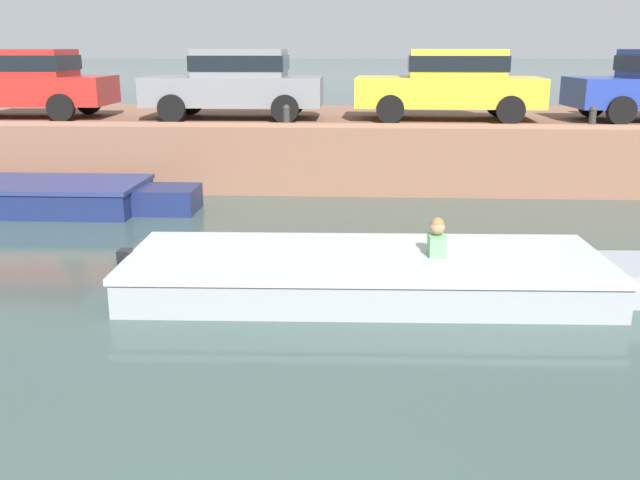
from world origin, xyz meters
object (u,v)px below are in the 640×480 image
at_px(boat_moored_west_navy, 12,196).
at_px(car_centre_yellow, 451,81).
at_px(mooring_bollard_mid, 286,115).
at_px(car_leftmost_red, 19,80).
at_px(mooring_bollard_east, 593,116).
at_px(motorboat_passing, 388,274).
at_px(car_left_inner_grey, 237,81).

height_order(boat_moored_west_navy, car_centre_yellow, car_centre_yellow).
relative_size(car_centre_yellow, mooring_bollard_mid, 9.32).
bearing_deg(car_centre_yellow, mooring_bollard_mid, -155.66).
height_order(car_leftmost_red, car_centre_yellow, same).
relative_size(car_centre_yellow, mooring_bollard_east, 9.32).
height_order(boat_moored_west_navy, mooring_bollard_east, mooring_bollard_east).
relative_size(motorboat_passing, car_centre_yellow, 1.74).
relative_size(mooring_bollard_mid, mooring_bollard_east, 1.00).
bearing_deg(mooring_bollard_east, mooring_bollard_mid, 180.00).
bearing_deg(car_centre_yellow, mooring_bollard_east, -30.91).
relative_size(motorboat_passing, car_left_inner_grey, 1.81).
bearing_deg(car_leftmost_red, mooring_bollard_mid, -14.17).
bearing_deg(motorboat_passing, mooring_bollard_mid, 107.07).
bearing_deg(motorboat_passing, car_leftmost_red, 136.64).
bearing_deg(motorboat_passing, boat_moored_west_navy, 147.81).
bearing_deg(boat_moored_west_navy, car_centre_yellow, 21.43).
bearing_deg(mooring_bollard_east, car_centre_yellow, 149.09).
distance_m(car_left_inner_grey, mooring_bollard_mid, 2.14).
relative_size(motorboat_passing, car_leftmost_red, 1.67).
xyz_separation_m(boat_moored_west_navy, motorboat_passing, (6.97, -4.39, -0.03)).
bearing_deg(boat_moored_west_navy, car_left_inner_grey, 41.68).
xyz_separation_m(motorboat_passing, mooring_bollard_mid, (-1.90, 6.17, 1.41)).
bearing_deg(mooring_bollard_mid, car_leftmost_red, 165.83).
bearing_deg(car_leftmost_red, car_left_inner_grey, -0.02).
height_order(motorboat_passing, car_leftmost_red, car_leftmost_red).
bearing_deg(car_leftmost_red, boat_moored_west_navy, -69.64).
xyz_separation_m(car_centre_yellow, mooring_bollard_east, (2.66, -1.59, -0.61)).
bearing_deg(car_left_inner_grey, motorboat_passing, -67.75).
bearing_deg(car_centre_yellow, motorboat_passing, -101.82).
xyz_separation_m(car_leftmost_red, car_centre_yellow, (9.85, -0.01, -0.00)).
relative_size(boat_moored_west_navy, car_leftmost_red, 1.52).
distance_m(car_leftmost_red, car_left_inner_grey, 5.05).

